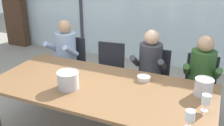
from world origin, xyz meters
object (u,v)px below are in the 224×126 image
at_px(chair_left_of_center, 110,67).
at_px(ice_bucket_primary, 204,87).
at_px(chair_near_curtain, 71,60).
at_px(chair_center, 153,75).
at_px(chair_right_of_center, 199,83).
at_px(tasting_bowl, 144,78).
at_px(wine_glass_by_left_taster, 190,116).
at_px(wine_glass_near_bucket, 206,100).
at_px(ice_bucket_secondary, 68,80).
at_px(person_olive_shirt, 201,76).
at_px(dining_table, 100,90).
at_px(person_pale_blue_shirt, 63,53).
at_px(person_charcoal_jacket, 149,67).

relative_size(chair_left_of_center, ice_bucket_primary, 4.45).
relative_size(chair_near_curtain, chair_center, 1.00).
bearing_deg(chair_right_of_center, chair_left_of_center, -179.01).
height_order(tasting_bowl, wine_glass_by_left_taster, wine_glass_by_left_taster).
bearing_deg(tasting_bowl, wine_glass_near_bucket, -29.09).
distance_m(tasting_bowl, wine_glass_by_left_taster, 0.98).
height_order(chair_left_of_center, ice_bucket_secondary, ice_bucket_secondary).
height_order(ice_bucket_primary, wine_glass_near_bucket, ice_bucket_primary).
xyz_separation_m(chair_near_curtain, person_olive_shirt, (2.07, -0.16, 0.17)).
relative_size(chair_left_of_center, tasting_bowl, 5.68).
bearing_deg(chair_right_of_center, tasting_bowl, -132.03).
height_order(chair_right_of_center, ice_bucket_secondary, ice_bucket_secondary).
xyz_separation_m(chair_near_curtain, chair_left_of_center, (0.71, -0.02, 0.00)).
xyz_separation_m(dining_table, chair_right_of_center, (1.02, 0.99, -0.16)).
bearing_deg(chair_left_of_center, person_pale_blue_shirt, -176.74).
xyz_separation_m(person_charcoal_jacket, ice_bucket_primary, (0.76, -0.60, 0.15)).
bearing_deg(wine_glass_by_left_taster, chair_near_curtain, 145.85).
height_order(chair_near_curtain, ice_bucket_primary, ice_bucket_primary).
distance_m(chair_left_of_center, chair_right_of_center, 1.35).
bearing_deg(person_olive_shirt, chair_right_of_center, 91.91).
relative_size(chair_center, ice_bucket_primary, 4.45).
distance_m(ice_bucket_secondary, tasting_bowl, 0.90).
relative_size(person_pale_blue_shirt, tasting_bowl, 7.72).
relative_size(person_charcoal_jacket, person_olive_shirt, 1.00).
distance_m(ice_bucket_primary, tasting_bowl, 0.70).
height_order(person_olive_shirt, ice_bucket_primary, person_olive_shirt).
height_order(chair_near_curtain, person_pale_blue_shirt, person_pale_blue_shirt).
relative_size(chair_near_curtain, ice_bucket_primary, 4.45).
relative_size(chair_near_curtain, person_olive_shirt, 0.74).
height_order(chair_near_curtain, tasting_bowl, chair_near_curtain).
bearing_deg(wine_glass_near_bucket, chair_center, 126.27).
height_order(person_charcoal_jacket, tasting_bowl, person_charcoal_jacket).
bearing_deg(dining_table, ice_bucket_secondary, -148.35).
bearing_deg(chair_left_of_center, wine_glass_by_left_taster, -53.09).
relative_size(tasting_bowl, wine_glass_by_left_taster, 0.90).
height_order(chair_center, wine_glass_near_bucket, wine_glass_near_bucket).
xyz_separation_m(dining_table, wine_glass_near_bucket, (1.15, -0.06, 0.18)).
bearing_deg(ice_bucket_primary, dining_table, -167.29).
xyz_separation_m(person_charcoal_jacket, tasting_bowl, (0.08, -0.51, 0.07)).
distance_m(person_charcoal_jacket, tasting_bowl, 0.52).
relative_size(person_pale_blue_shirt, ice_bucket_primary, 6.04).
bearing_deg(chair_left_of_center, chair_right_of_center, -7.65).
relative_size(tasting_bowl, wine_glass_near_bucket, 0.90).
height_order(chair_center, wine_glass_by_left_taster, wine_glass_by_left_taster).
bearing_deg(chair_right_of_center, dining_table, -134.87).
distance_m(chair_center, person_pale_blue_shirt, 1.46).
bearing_deg(person_pale_blue_shirt, chair_left_of_center, 16.46).
height_order(person_charcoal_jacket, wine_glass_by_left_taster, person_charcoal_jacket).
relative_size(person_pale_blue_shirt, wine_glass_near_bucket, 6.95).
xyz_separation_m(chair_left_of_center, person_pale_blue_shirt, (-0.74, -0.14, 0.17)).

